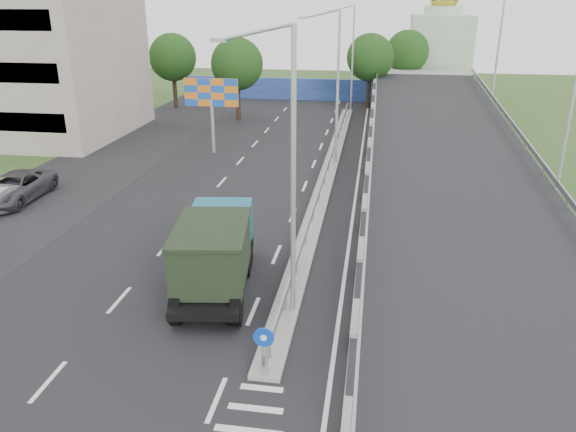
% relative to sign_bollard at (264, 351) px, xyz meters
% --- Properties ---
extents(ground, '(160.00, 160.00, 0.00)m').
position_rel_sign_bollard_xyz_m(ground, '(0.00, -2.17, -1.03)').
color(ground, '#2D4C1E').
rests_on(ground, ground).
extents(road_surface, '(26.00, 90.00, 0.04)m').
position_rel_sign_bollard_xyz_m(road_surface, '(-3.00, 17.83, -1.03)').
color(road_surface, black).
rests_on(road_surface, ground).
extents(parking_strip, '(8.00, 90.00, 0.05)m').
position_rel_sign_bollard_xyz_m(parking_strip, '(-16.00, 17.83, -1.03)').
color(parking_strip, black).
rests_on(parking_strip, ground).
extents(median, '(1.00, 44.00, 0.20)m').
position_rel_sign_bollard_xyz_m(median, '(0.00, 21.83, -0.93)').
color(median, gray).
rests_on(median, ground).
extents(overpass_ramp, '(10.00, 50.00, 3.50)m').
position_rel_sign_bollard_xyz_m(overpass_ramp, '(7.50, 21.83, 0.72)').
color(overpass_ramp, gray).
rests_on(overpass_ramp, ground).
extents(median_guardrail, '(0.09, 44.00, 0.71)m').
position_rel_sign_bollard_xyz_m(median_guardrail, '(0.00, 21.83, -0.28)').
color(median_guardrail, gray).
rests_on(median_guardrail, median).
extents(sign_bollard, '(0.64, 0.23, 1.67)m').
position_rel_sign_bollard_xyz_m(sign_bollard, '(0.00, 0.00, 0.00)').
color(sign_bollard, black).
rests_on(sign_bollard, median).
extents(lamp_post_near, '(2.74, 0.18, 10.08)m').
position_rel_sign_bollard_xyz_m(lamp_post_near, '(0.11, 3.83, 4.77)').
color(lamp_post_near, '#B2B5B7').
rests_on(lamp_post_near, median).
extents(lamp_post_mid, '(2.74, 0.18, 10.08)m').
position_rel_sign_bollard_xyz_m(lamp_post_mid, '(0.11, 23.83, 4.77)').
color(lamp_post_mid, '#B2B5B7').
rests_on(lamp_post_mid, median).
extents(lamp_post_far, '(2.74, 0.18, 10.08)m').
position_rel_sign_bollard_xyz_m(lamp_post_far, '(0.11, 43.83, 4.77)').
color(lamp_post_far, '#B2B5B7').
rests_on(lamp_post_far, median).
extents(blue_wall, '(30.00, 0.50, 2.40)m').
position_rel_sign_bollard_xyz_m(blue_wall, '(-4.00, 49.83, 0.17)').
color(blue_wall, navy).
rests_on(blue_wall, ground).
extents(church, '(7.00, 7.00, 13.80)m').
position_rel_sign_bollard_xyz_m(church, '(10.00, 57.83, 4.28)').
color(church, '#B2CCAD').
rests_on(church, ground).
extents(billboard, '(4.00, 0.24, 5.50)m').
position_rel_sign_bollard_xyz_m(billboard, '(-9.00, 25.83, 3.15)').
color(billboard, '#B2B5B7').
rests_on(billboard, ground).
extents(tree_left_mid, '(4.80, 4.80, 7.60)m').
position_rel_sign_bollard_xyz_m(tree_left_mid, '(-10.00, 37.83, 4.14)').
color(tree_left_mid, black).
rests_on(tree_left_mid, ground).
extents(tree_median_far, '(4.80, 4.80, 7.60)m').
position_rel_sign_bollard_xyz_m(tree_median_far, '(2.00, 45.83, 4.14)').
color(tree_median_far, black).
rests_on(tree_median_far, ground).
extents(tree_left_far, '(4.80, 4.80, 7.60)m').
position_rel_sign_bollard_xyz_m(tree_left_far, '(-18.00, 42.83, 4.14)').
color(tree_left_far, black).
rests_on(tree_left_far, ground).
extents(tree_ramp_far, '(4.80, 4.80, 7.60)m').
position_rel_sign_bollard_xyz_m(tree_ramp_far, '(6.00, 52.83, 4.14)').
color(tree_ramp_far, black).
rests_on(tree_ramp_far, ground).
extents(dump_truck, '(3.43, 7.15, 3.03)m').
position_rel_sign_bollard_xyz_m(dump_truck, '(-3.04, 5.44, 0.64)').
color(dump_truck, black).
rests_on(dump_truck, ground).
extents(parked_car_c, '(2.81, 5.78, 1.58)m').
position_rel_sign_bollard_xyz_m(parked_car_c, '(-17.26, 13.65, -0.24)').
color(parked_car_c, '#3D3B41').
rests_on(parked_car_c, ground).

